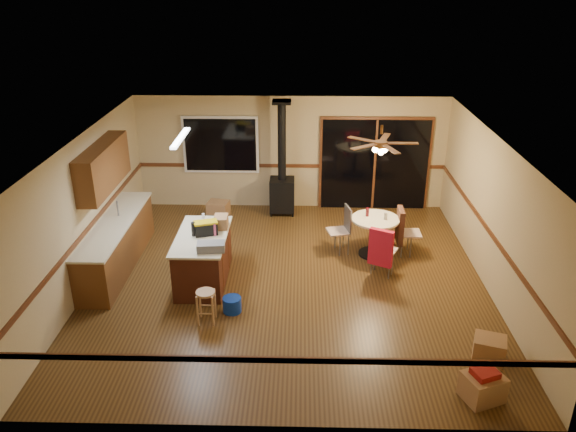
{
  "coord_description": "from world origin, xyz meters",
  "views": [
    {
      "loc": [
        0.22,
        -8.75,
        5.17
      ],
      "look_at": [
        0.0,
        0.3,
        1.15
      ],
      "focal_mm": 35.0,
      "sensor_mm": 36.0,
      "label": 1
    }
  ],
  "objects_px": {
    "chair_right": "(401,226)",
    "toolbox_grey": "(211,247)",
    "kitchen_island": "(203,258)",
    "blue_bucket": "(232,305)",
    "toolbox_black": "(206,229)",
    "dining_table": "(375,230)",
    "box_corner_b": "(489,349)",
    "bar_stool": "(206,307)",
    "box_under_window": "(218,209)",
    "chair_left": "(343,224)",
    "wood_stove": "(282,183)",
    "chair_near": "(381,247)",
    "box_corner_a": "(483,387)"
  },
  "relations": [
    {
      "from": "chair_near",
      "to": "box_under_window",
      "type": "xyz_separation_m",
      "value": [
        -3.3,
        2.61,
        -0.41
      ]
    },
    {
      "from": "toolbox_black",
      "to": "chair_near",
      "type": "height_order",
      "value": "toolbox_black"
    },
    {
      "from": "box_under_window",
      "to": "chair_near",
      "type": "bearing_deg",
      "value": -38.27
    },
    {
      "from": "toolbox_black",
      "to": "dining_table",
      "type": "bearing_deg",
      "value": 18.45
    },
    {
      "from": "box_corner_b",
      "to": "blue_bucket",
      "type": "bearing_deg",
      "value": 163.46
    },
    {
      "from": "dining_table",
      "to": "box_under_window",
      "type": "xyz_separation_m",
      "value": [
        -3.29,
        1.74,
        -0.35
      ]
    },
    {
      "from": "kitchen_island",
      "to": "dining_table",
      "type": "bearing_deg",
      "value": 18.67
    },
    {
      "from": "toolbox_black",
      "to": "bar_stool",
      "type": "xyz_separation_m",
      "value": [
        0.17,
        -1.32,
        -0.73
      ]
    },
    {
      "from": "wood_stove",
      "to": "toolbox_black",
      "type": "relative_size",
      "value": 6.5
    },
    {
      "from": "wood_stove",
      "to": "toolbox_black",
      "type": "distance_m",
      "value": 3.26
    },
    {
      "from": "chair_right",
      "to": "dining_table",
      "type": "bearing_deg",
      "value": -174.0
    },
    {
      "from": "toolbox_black",
      "to": "blue_bucket",
      "type": "xyz_separation_m",
      "value": [
        0.54,
        -1.03,
        -0.88
      ]
    },
    {
      "from": "blue_bucket",
      "to": "chair_near",
      "type": "height_order",
      "value": "chair_near"
    },
    {
      "from": "bar_stool",
      "to": "box_corner_b",
      "type": "relative_size",
      "value": 1.26
    },
    {
      "from": "kitchen_island",
      "to": "box_corner_a",
      "type": "bearing_deg",
      "value": -35.59
    },
    {
      "from": "chair_right",
      "to": "box_under_window",
      "type": "height_order",
      "value": "chair_right"
    },
    {
      "from": "toolbox_black",
      "to": "kitchen_island",
      "type": "bearing_deg",
      "value": -153.02
    },
    {
      "from": "blue_bucket",
      "to": "bar_stool",
      "type": "bearing_deg",
      "value": -141.39
    },
    {
      "from": "toolbox_black",
      "to": "dining_table",
      "type": "height_order",
      "value": "toolbox_black"
    },
    {
      "from": "kitchen_island",
      "to": "chair_near",
      "type": "xyz_separation_m",
      "value": [
        3.17,
        0.21,
        0.14
      ]
    },
    {
      "from": "box_corner_b",
      "to": "wood_stove",
      "type": "bearing_deg",
      "value": 121.24
    },
    {
      "from": "chair_right",
      "to": "toolbox_grey",
      "type": "bearing_deg",
      "value": -153.72
    },
    {
      "from": "box_corner_a",
      "to": "chair_near",
      "type": "bearing_deg",
      "value": 106.59
    },
    {
      "from": "toolbox_grey",
      "to": "box_corner_a",
      "type": "height_order",
      "value": "toolbox_grey"
    },
    {
      "from": "chair_near",
      "to": "dining_table",
      "type": "bearing_deg",
      "value": 90.96
    },
    {
      "from": "wood_stove",
      "to": "dining_table",
      "type": "xyz_separation_m",
      "value": [
        1.86,
        -1.98,
        -0.2
      ]
    },
    {
      "from": "chair_left",
      "to": "chair_near",
      "type": "relative_size",
      "value": 0.74
    },
    {
      "from": "chair_near",
      "to": "box_corner_b",
      "type": "xyz_separation_m",
      "value": [
        1.27,
        -2.33,
        -0.42
      ]
    },
    {
      "from": "kitchen_island",
      "to": "bar_stool",
      "type": "relative_size",
      "value": 3.05
    },
    {
      "from": "kitchen_island",
      "to": "blue_bucket",
      "type": "bearing_deg",
      "value": -58.15
    },
    {
      "from": "toolbox_black",
      "to": "box_corner_a",
      "type": "distance_m",
      "value": 5.08
    },
    {
      "from": "toolbox_grey",
      "to": "chair_near",
      "type": "relative_size",
      "value": 0.65
    },
    {
      "from": "box_under_window",
      "to": "chair_left",
      "type": "bearing_deg",
      "value": -31.05
    },
    {
      "from": "kitchen_island",
      "to": "chair_right",
      "type": "xyz_separation_m",
      "value": [
        3.67,
        1.12,
        0.14
      ]
    },
    {
      "from": "box_corner_b",
      "to": "chair_left",
      "type": "bearing_deg",
      "value": 119.54
    },
    {
      "from": "chair_near",
      "to": "chair_right",
      "type": "xyz_separation_m",
      "value": [
        0.5,
        0.92,
        0.0
      ]
    },
    {
      "from": "blue_bucket",
      "to": "chair_right",
      "type": "height_order",
      "value": "chair_right"
    },
    {
      "from": "wood_stove",
      "to": "toolbox_grey",
      "type": "distance_m",
      "value": 3.77
    },
    {
      "from": "wood_stove",
      "to": "toolbox_grey",
      "type": "xyz_separation_m",
      "value": [
        -1.05,
        -3.62,
        0.24
      ]
    },
    {
      "from": "kitchen_island",
      "to": "chair_left",
      "type": "distance_m",
      "value": 2.83
    },
    {
      "from": "box_corner_b",
      "to": "bar_stool",
      "type": "bearing_deg",
      "value": 168.64
    },
    {
      "from": "chair_left",
      "to": "box_corner_a",
      "type": "distance_m",
      "value": 4.43
    },
    {
      "from": "blue_bucket",
      "to": "chair_near",
      "type": "xyz_separation_m",
      "value": [
        2.56,
        1.2,
        0.47
      ]
    },
    {
      "from": "dining_table",
      "to": "box_under_window",
      "type": "bearing_deg",
      "value": 152.07
    },
    {
      "from": "toolbox_black",
      "to": "bar_stool",
      "type": "height_order",
      "value": "toolbox_black"
    },
    {
      "from": "box_under_window",
      "to": "box_corner_a",
      "type": "bearing_deg",
      "value": -53.6
    },
    {
      "from": "kitchen_island",
      "to": "dining_table",
      "type": "distance_m",
      "value": 3.33
    },
    {
      "from": "toolbox_black",
      "to": "blue_bucket",
      "type": "relative_size",
      "value": 1.27
    },
    {
      "from": "wood_stove",
      "to": "blue_bucket",
      "type": "distance_m",
      "value": 4.14
    },
    {
      "from": "box_corner_a",
      "to": "chair_left",
      "type": "bearing_deg",
      "value": 110.55
    }
  ]
}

